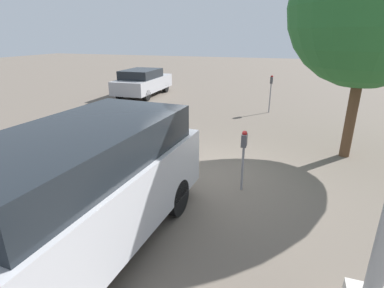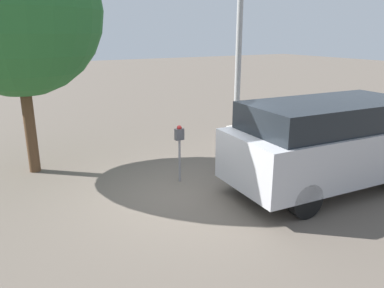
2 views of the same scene
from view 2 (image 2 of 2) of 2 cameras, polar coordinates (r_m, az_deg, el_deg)
The scene contains 5 objects.
ground_plane at distance 8.11m, azimuth -1.74°, elevation -7.57°, with size 80.00×80.00×0.00m, color #60564C.
parking_meter_near at distance 8.44m, azimuth -1.93°, elevation 0.54°, with size 0.20×0.12×1.34m.
lamp_post at distance 11.27m, azimuth 7.03°, elevation 11.40°, with size 0.44×0.44×6.51m.
parked_van at distance 8.59m, azimuth 20.35°, elevation 0.38°, with size 4.75×2.21×1.96m.
street_tree at distance 9.62m, azimuth -25.36°, elevation 17.91°, with size 3.84×3.84×5.72m.
Camera 2 is at (-3.44, -6.55, 3.33)m, focal length 35.00 mm.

